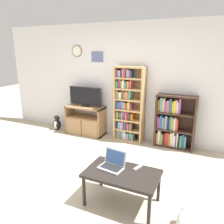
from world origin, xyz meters
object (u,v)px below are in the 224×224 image
at_px(tv_stand, 85,120).
at_px(cat, 184,220).
at_px(laptop, 113,163).
at_px(penguin_figurine, 57,123).
at_px(bookshelf_tall, 128,106).
at_px(bookshelf_short, 172,123).
at_px(remote_near_laptop, 138,168).
at_px(television, 85,96).
at_px(coffee_table, 122,176).

distance_m(tv_stand, cat, 3.38).
relative_size(laptop, penguin_figurine, 0.94).
bearing_deg(bookshelf_tall, laptop, -74.85).
bearing_deg(tv_stand, bookshelf_short, 3.29).
distance_m(bookshelf_tall, cat, 2.79).
distance_m(tv_stand, laptop, 2.54).
bearing_deg(remote_near_laptop, television, -24.73).
relative_size(television, bookshelf_tall, 0.51).
bearing_deg(remote_near_laptop, cat, 174.84).
distance_m(television, coffee_table, 2.76).
bearing_deg(tv_stand, penguin_figurine, -175.67).
relative_size(coffee_table, laptop, 2.70).
xyz_separation_m(television, bookshelf_short, (2.06, 0.08, -0.41)).
bearing_deg(tv_stand, bookshelf_tall, 5.16).
distance_m(coffee_table, remote_near_laptop, 0.25).
xyz_separation_m(coffee_table, remote_near_laptop, (0.16, 0.18, 0.06)).
bearing_deg(coffee_table, tv_stand, 131.62).
distance_m(tv_stand, remote_near_laptop, 2.67).
distance_m(remote_near_laptop, penguin_figurine, 3.30).
bearing_deg(remote_near_laptop, laptop, 39.07).
bearing_deg(television, penguin_figurine, -173.33).
bearing_deg(bookshelf_tall, penguin_figurine, -175.20).
distance_m(tv_stand, penguin_figurine, 0.85).
xyz_separation_m(television, remote_near_laptop, (1.93, -1.86, -0.46)).
xyz_separation_m(laptop, remote_near_laptop, (0.32, 0.12, -0.05)).
height_order(television, penguin_figurine, television).
height_order(laptop, cat, laptop).
bearing_deg(laptop, bookshelf_tall, 113.69).
bearing_deg(remote_near_laptop, bookshelf_tall, -46.39).
height_order(bookshelf_tall, bookshelf_short, bookshelf_tall).
relative_size(bookshelf_short, coffee_table, 1.17).
bearing_deg(cat, penguin_figurine, 152.56).
xyz_separation_m(remote_near_laptop, penguin_figurine, (-2.77, 1.77, -0.30)).
bearing_deg(bookshelf_short, penguin_figurine, -176.41).
height_order(tv_stand, cat, tv_stand).
bearing_deg(bookshelf_short, tv_stand, -176.71).
distance_m(television, laptop, 2.59).
bearing_deg(cat, laptop, 172.89).
distance_m(tv_stand, bookshelf_short, 2.08).
relative_size(television, cat, 1.58).
relative_size(remote_near_laptop, penguin_figurine, 0.43).
height_order(television, laptop, television).
xyz_separation_m(laptop, penguin_figurine, (-2.45, 1.88, -0.35)).
relative_size(television, penguin_figurine, 2.23).
height_order(coffee_table, laptop, laptop).
height_order(bookshelf_tall, coffee_table, bookshelf_tall).
bearing_deg(tv_stand, laptop, -50.16).
height_order(bookshelf_short, coffee_table, bookshelf_short).
bearing_deg(bookshelf_tall, cat, -55.36).
bearing_deg(television, laptop, -50.83).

